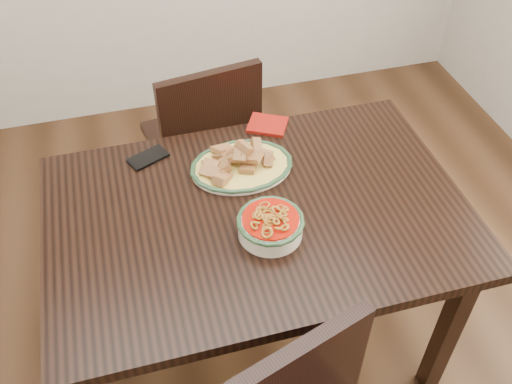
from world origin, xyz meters
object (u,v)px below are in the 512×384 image
object	(u,v)px
dining_table	(258,229)
noodle_bowl	(270,224)
fish_plate	(241,159)
chair_far	(205,139)
smartphone	(148,158)

from	to	relation	value
dining_table	noodle_bowl	bearing A→B (deg)	-84.54
fish_plate	chair_far	bearing A→B (deg)	94.46
smartphone	noodle_bowl	bearing A→B (deg)	-79.03
noodle_bowl	fish_plate	bearing A→B (deg)	91.89
noodle_bowl	smartphone	bearing A→B (deg)	124.87
fish_plate	noodle_bowl	xyz separation A→B (m)	(0.01, -0.31, -0.00)
chair_far	fish_plate	size ratio (longest dim) A/B	2.61
noodle_bowl	smartphone	world-z (taller)	noodle_bowl
fish_plate	smartphone	xyz separation A→B (m)	(-0.30, 0.14, -0.04)
chair_far	smartphone	xyz separation A→B (m)	(-0.26, -0.36, 0.26)
chair_far	smartphone	size ratio (longest dim) A/B	6.67
dining_table	noodle_bowl	size ratio (longest dim) A/B	6.47
dining_table	smartphone	distance (m)	0.46
chair_far	fish_plate	distance (m)	0.58
fish_plate	noodle_bowl	bearing A→B (deg)	-88.11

